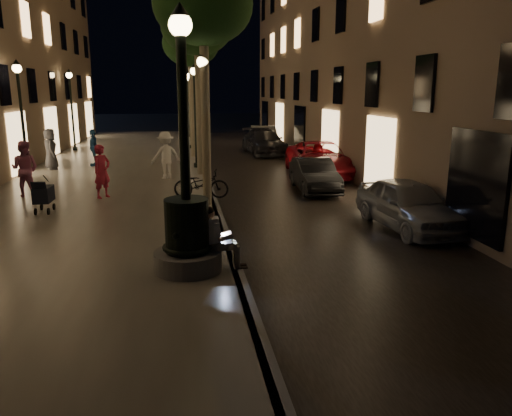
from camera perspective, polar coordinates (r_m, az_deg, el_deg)
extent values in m
plane|color=black|center=(23.20, -5.94, 3.82)|extent=(120.00, 120.00, 0.00)
cube|color=black|center=(23.54, 1.39, 4.05)|extent=(6.00, 45.00, 0.02)
cube|color=#645E58|center=(23.34, -15.82, 3.69)|extent=(8.00, 45.00, 0.20)
cube|color=#59595B|center=(23.19, -5.95, 4.07)|extent=(0.25, 45.00, 0.20)
cube|color=#7C654D|center=(28.38, 15.33, 20.39)|extent=(8.00, 36.00, 15.00)
cylinder|color=#59595B|center=(10.44, -7.76, -5.95)|extent=(1.40, 1.40, 0.40)
cylinder|color=black|center=(10.22, -7.89, -1.98)|extent=(0.90, 0.90, 1.10)
torus|color=black|center=(10.35, -7.81, -4.39)|extent=(1.04, 1.04, 0.10)
torus|color=black|center=(10.12, -7.97, 0.20)|extent=(0.89, 0.89, 0.09)
cylinder|color=black|center=(9.87, -8.30, 10.14)|extent=(0.20, 0.20, 3.20)
sphere|color=#FFD88C|center=(9.92, -8.65, 19.98)|extent=(0.44, 0.44, 0.44)
cone|color=black|center=(9.96, -8.71, 21.58)|extent=(0.36, 0.36, 0.25)
cube|color=tan|center=(10.37, -4.77, -4.33)|extent=(0.35, 0.23, 0.18)
cube|color=white|center=(10.27, -5.13, -2.58)|extent=(0.44, 0.25, 0.55)
sphere|color=tan|center=(10.17, -5.33, -0.63)|extent=(0.21, 0.21, 0.21)
sphere|color=black|center=(10.16, -5.39, -0.42)|extent=(0.21, 0.21, 0.21)
cube|color=tan|center=(10.30, -3.43, -4.43)|extent=(0.45, 0.13, 0.14)
cube|color=tan|center=(10.47, -3.52, -4.14)|extent=(0.45, 0.13, 0.14)
cube|color=tan|center=(10.40, -2.22, -5.66)|extent=(0.13, 0.12, 0.49)
cube|color=tan|center=(10.57, -2.33, -5.35)|extent=(0.13, 0.12, 0.49)
cube|color=black|center=(10.49, -1.68, -6.82)|extent=(0.25, 0.10, 0.03)
cube|color=black|center=(10.65, -1.80, -6.49)|extent=(0.25, 0.10, 0.03)
cube|color=black|center=(10.36, -3.37, -3.86)|extent=(0.23, 0.32, 0.02)
cube|color=black|center=(10.32, -4.24, -3.33)|extent=(0.08, 0.32, 0.21)
cube|color=#B2C5FF|center=(10.32, -4.16, -3.33)|extent=(0.06, 0.29, 0.18)
cylinder|color=#6B604C|center=(15.92, -5.76, 9.24)|extent=(0.28, 0.28, 5.00)
ellipsoid|color=black|center=(16.07, -6.08, 22.15)|extent=(3.00, 3.00, 2.40)
cylinder|color=#6B604C|center=(21.90, -6.51, 10.48)|extent=(0.28, 0.28, 5.10)
ellipsoid|color=black|center=(22.02, -6.77, 20.01)|extent=(3.00, 3.00, 2.40)
cylinder|color=#6B604C|center=(27.89, -7.24, 10.87)|extent=(0.28, 0.28, 4.90)
ellipsoid|color=black|center=(27.97, -7.47, 18.15)|extent=(3.00, 3.00, 2.40)
cylinder|color=#6B604C|center=(33.88, -7.42, 11.55)|extent=(0.28, 0.28, 5.20)
ellipsoid|color=black|center=(33.97, -7.62, 17.80)|extent=(3.00, 3.00, 2.40)
cylinder|color=black|center=(16.27, -5.73, 0.78)|extent=(0.28, 0.28, 0.20)
cylinder|color=black|center=(15.94, -5.91, 8.16)|extent=(0.12, 0.12, 4.40)
sphere|color=#FFD88C|center=(15.90, -6.11, 16.27)|extent=(0.36, 0.36, 0.36)
cone|color=black|center=(15.91, -6.14, 17.16)|extent=(0.30, 0.30, 0.22)
cylinder|color=black|center=(24.13, -6.79, 4.89)|extent=(0.28, 0.28, 0.20)
cylinder|color=black|center=(23.91, -6.93, 9.87)|extent=(0.12, 0.12, 4.40)
sphere|color=#FFD88C|center=(23.88, -7.09, 15.27)|extent=(0.36, 0.36, 0.36)
cone|color=black|center=(23.89, -7.11, 15.86)|extent=(0.30, 0.30, 0.22)
cylinder|color=black|center=(32.06, -7.34, 6.97)|extent=(0.28, 0.28, 0.20)
cylinder|color=black|center=(31.90, -7.45, 10.72)|extent=(0.12, 0.12, 4.40)
sphere|color=#FFD88C|center=(31.88, -7.58, 14.77)|extent=(0.36, 0.36, 0.36)
cone|color=black|center=(31.88, -7.59, 15.21)|extent=(0.30, 0.30, 0.22)
cylinder|color=black|center=(40.02, -7.66, 8.23)|extent=(0.28, 0.28, 0.20)
cylinder|color=black|center=(39.89, -7.76, 11.23)|extent=(0.12, 0.12, 4.40)
sphere|color=#FFD88C|center=(39.87, -7.86, 14.47)|extent=(0.36, 0.36, 0.36)
cone|color=black|center=(39.88, -7.88, 14.82)|extent=(0.30, 0.30, 0.22)
cylinder|color=black|center=(23.02, -24.57, 3.35)|extent=(0.28, 0.28, 0.20)
cylinder|color=black|center=(22.79, -25.09, 8.55)|extent=(0.12, 0.12, 4.40)
sphere|color=#FFD88C|center=(22.76, -25.66, 14.19)|extent=(0.36, 0.36, 0.36)
cone|color=black|center=(22.77, -25.73, 14.81)|extent=(0.30, 0.30, 0.22)
cylinder|color=black|center=(32.67, -19.96, 6.40)|extent=(0.28, 0.28, 0.20)
cylinder|color=black|center=(32.51, -20.26, 10.07)|extent=(0.12, 0.12, 4.40)
sphere|color=#FFD88C|center=(32.48, -20.59, 14.03)|extent=(0.36, 0.36, 0.36)
cone|color=black|center=(32.49, -20.62, 14.47)|extent=(0.30, 0.30, 0.22)
cube|color=black|center=(16.31, -23.12, 1.46)|extent=(0.48, 0.78, 0.46)
cube|color=black|center=(15.91, -23.57, 2.27)|extent=(0.41, 0.19, 0.30)
cylinder|color=black|center=(16.17, -23.89, -0.39)|extent=(0.05, 0.21, 0.21)
cylinder|color=black|center=(16.06, -22.63, -0.36)|extent=(0.05, 0.21, 0.21)
cylinder|color=black|center=(16.74, -23.31, 0.10)|extent=(0.05, 0.21, 0.21)
cylinder|color=black|center=(16.64, -22.09, 0.14)|extent=(0.05, 0.21, 0.21)
cylinder|color=black|center=(16.62, -22.88, 3.13)|extent=(0.04, 0.46, 0.28)
imported|color=#94989B|center=(14.62, 17.01, 0.41)|extent=(1.94, 4.21, 1.40)
imported|color=black|center=(19.32, 6.68, 3.76)|extent=(1.49, 3.86, 1.26)
imported|color=maroon|center=(22.92, 7.31, 5.60)|extent=(2.95, 5.69, 1.53)
imported|color=#2B2B2F|center=(30.43, 0.94, 7.55)|extent=(2.36, 5.14, 1.46)
imported|color=gray|center=(33.28, 0.86, 8.07)|extent=(1.80, 4.56, 1.48)
imported|color=#B9253F|center=(17.82, -17.19, 4.02)|extent=(0.77, 0.79, 1.83)
imported|color=#BF658E|center=(18.99, -24.89, 4.08)|extent=(1.06, 0.90, 1.93)
imported|color=white|center=(21.10, -10.28, 5.95)|extent=(1.43, 1.12, 1.95)
imported|color=navy|center=(25.59, -18.08, 6.59)|extent=(0.61, 1.10, 1.77)
imported|color=#38373D|center=(25.10, -22.44, 6.23)|extent=(0.83, 1.05, 1.88)
imported|color=black|center=(17.15, -6.28, 2.75)|extent=(1.95, 0.95, 0.98)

